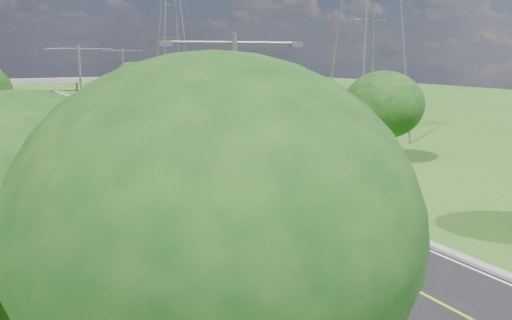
% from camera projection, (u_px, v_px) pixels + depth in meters
% --- Properties ---
extents(ground, '(260.00, 260.00, 0.00)m').
position_uv_depth(ground, '(113.00, 132.00, 67.90)').
color(ground, '#225116').
rests_on(ground, ground).
extents(road, '(8.00, 150.00, 0.06)m').
position_uv_depth(road, '(102.00, 126.00, 73.16)').
color(road, black).
rests_on(road, ground).
extents(curb_left, '(0.50, 150.00, 0.22)m').
position_uv_depth(curb_left, '(68.00, 127.00, 71.26)').
color(curb_left, gray).
rests_on(curb_left, ground).
extents(curb_right, '(0.50, 150.00, 0.22)m').
position_uv_depth(curb_right, '(135.00, 123.00, 75.02)').
color(curb_right, gray).
rests_on(curb_right, ground).
extents(speed_limit_sign, '(0.55, 0.09, 2.40)m').
position_uv_depth(speed_limit_sign, '(228.00, 140.00, 50.58)').
color(speed_limit_sign, slate).
rests_on(speed_limit_sign, ground).
extents(overpass, '(30.00, 3.00, 3.20)m').
position_uv_depth(overpass, '(37.00, 82.00, 137.66)').
color(overpass, gray).
rests_on(overpass, ground).
extents(streetlight_near_left, '(5.90, 0.25, 10.00)m').
position_uv_depth(streetlight_near_left, '(235.00, 139.00, 22.02)').
color(streetlight_near_left, slate).
rests_on(streetlight_near_left, ground).
extents(streetlight_mid_left, '(5.90, 0.25, 10.00)m').
position_uv_depth(streetlight_mid_left, '(81.00, 90.00, 50.98)').
color(streetlight_mid_left, slate).
rests_on(streetlight_mid_left, ground).
extents(streetlight_far_right, '(5.90, 0.25, 10.00)m').
position_uv_depth(streetlight_far_right, '(124.00, 75.00, 85.25)').
color(streetlight_far_right, slate).
rests_on(streetlight_far_right, ground).
extents(power_tower_near, '(9.00, 6.40, 28.00)m').
position_uv_depth(power_tower_near, '(371.00, 5.00, 57.49)').
color(power_tower_near, slate).
rests_on(power_tower_near, ground).
extents(power_tower_far, '(9.00, 6.40, 28.00)m').
position_uv_depth(power_tower_far, '(171.00, 31.00, 125.08)').
color(power_tower_far, slate).
rests_on(power_tower_far, ground).
extents(tree_la, '(7.14, 7.14, 8.30)m').
position_uv_depth(tree_la, '(24.00, 204.00, 15.10)').
color(tree_la, black).
rests_on(tree_la, ground).
extents(tree_lf, '(7.98, 7.98, 9.28)m').
position_uv_depth(tree_lf, '(216.00, 227.00, 11.04)').
color(tree_lf, black).
rests_on(tree_lf, ground).
extents(tree_rb, '(6.72, 6.72, 7.82)m').
position_uv_depth(tree_rb, '(384.00, 105.00, 47.73)').
color(tree_rb, black).
rests_on(tree_rb, ground).
extents(tree_rc, '(5.88, 5.88, 6.84)m').
position_uv_depth(tree_rc, '(255.00, 95.00, 66.71)').
color(tree_rc, black).
rests_on(tree_rc, ground).
extents(tree_rd, '(7.14, 7.14, 8.30)m').
position_uv_depth(tree_rd, '(198.00, 79.00, 88.49)').
color(tree_rd, black).
rests_on(tree_rd, ground).
extents(tree_re, '(5.46, 5.46, 6.35)m').
position_uv_depth(tree_re, '(140.00, 81.00, 108.67)').
color(tree_re, black).
rests_on(tree_re, ground).
extents(tree_rf, '(6.30, 6.30, 7.33)m').
position_uv_depth(tree_rf, '(131.00, 74.00, 127.66)').
color(tree_rf, black).
rests_on(tree_rf, ground).
extents(bus_outbound, '(2.80, 9.88, 2.72)m').
position_uv_depth(bus_outbound, '(125.00, 118.00, 69.14)').
color(bus_outbound, white).
rests_on(bus_outbound, road).
extents(bus_inbound, '(2.39, 10.01, 2.79)m').
position_uv_depth(bus_inbound, '(134.00, 140.00, 51.99)').
color(bus_inbound, white).
rests_on(bus_inbound, road).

